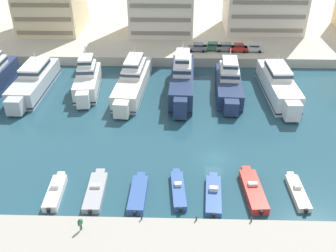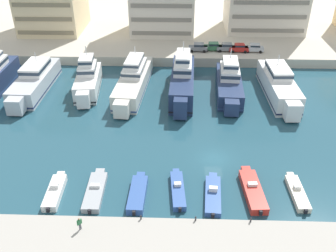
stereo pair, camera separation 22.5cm
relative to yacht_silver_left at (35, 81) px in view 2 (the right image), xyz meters
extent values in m
plane|color=#234C5B|center=(32.21, -20.52, -1.91)|extent=(400.00, 400.00, 0.00)
cube|color=beige|center=(32.21, 46.84, -0.91)|extent=(180.00, 70.00, 2.00)
cube|color=#A8A399|center=(32.21, -35.53, -1.60)|extent=(120.00, 5.75, 0.63)
cube|color=navy|center=(-7.58, 7.59, -0.81)|extent=(3.79, 0.91, 0.20)
cube|color=silver|center=(0.00, 0.23, -0.36)|extent=(5.10, 16.60, 3.11)
cube|color=silver|center=(-0.17, -9.11, -0.28)|extent=(2.68, 2.45, 2.64)
cube|color=#192347|center=(0.00, 0.23, -1.37)|extent=(5.15, 16.77, 0.24)
cube|color=white|center=(0.03, 1.47, 2.02)|extent=(3.87, 7.00, 1.64)
cube|color=#233342|center=(0.03, 1.47, 2.18)|extent=(3.92, 7.07, 0.59)
cylinder|color=silver|center=(0.05, 2.51, 3.74)|extent=(0.16, 0.16, 1.80)
cube|color=silver|center=(0.17, 8.93, -1.06)|extent=(4.09, 0.98, 0.20)
cube|color=white|center=(10.03, 0.23, -0.33)|extent=(5.05, 12.35, 3.16)
cube|color=white|center=(10.66, -6.65, -0.25)|extent=(2.35, 2.17, 2.69)
cube|color=black|center=(10.03, 0.23, -1.36)|extent=(5.10, 12.47, 0.24)
cube|color=white|center=(9.95, 1.13, 2.10)|extent=(3.54, 5.32, 1.70)
cube|color=#233342|center=(9.95, 1.13, 2.27)|extent=(3.58, 5.37, 0.61)
cube|color=white|center=(9.95, 1.13, 3.69)|extent=(2.76, 4.15, 1.47)
cube|color=#233342|center=(9.95, 1.13, 3.84)|extent=(2.80, 4.19, 0.53)
cylinder|color=silver|center=(9.88, 1.89, 5.33)|extent=(0.16, 0.16, 1.80)
cube|color=white|center=(9.44, 6.67, -1.04)|extent=(3.44, 1.20, 0.20)
cube|color=silver|center=(18.52, 0.68, -0.37)|extent=(5.96, 18.91, 3.08)
cube|color=silver|center=(17.69, -9.60, -0.30)|extent=(2.63, 2.43, 2.62)
cube|color=#334C7F|center=(18.52, 0.68, -1.37)|extent=(6.02, 19.10, 0.24)
cube|color=white|center=(18.64, 2.07, 1.90)|extent=(4.11, 8.07, 1.46)
cube|color=#233342|center=(18.64, 2.07, 2.04)|extent=(4.16, 8.16, 0.53)
cube|color=white|center=(18.64, 2.07, 3.27)|extent=(3.20, 6.30, 1.28)
cube|color=#233342|center=(18.64, 2.07, 3.39)|extent=(3.24, 6.36, 0.46)
cylinder|color=silver|center=(18.73, 3.24, 4.81)|extent=(0.16, 0.16, 1.80)
cube|color=silver|center=(19.31, 10.40, -1.07)|extent=(3.86, 1.21, 0.20)
cube|color=navy|center=(27.67, -0.11, 0.04)|extent=(4.66, 17.73, 3.91)
cube|color=navy|center=(27.33, -9.82, 0.14)|extent=(2.30, 2.10, 3.32)
cube|color=black|center=(27.67, -0.11, -1.23)|extent=(4.71, 17.91, 0.24)
cube|color=white|center=(27.71, 1.21, 2.89)|extent=(3.42, 7.50, 1.80)
cube|color=#233342|center=(27.71, 1.21, 3.07)|extent=(3.46, 7.57, 0.65)
cube|color=white|center=(27.71, 1.21, 4.53)|extent=(2.67, 5.85, 1.47)
cube|color=#233342|center=(27.71, 1.21, 4.68)|extent=(2.70, 5.91, 0.53)
cylinder|color=silver|center=(27.75, 2.32, 6.17)|extent=(0.16, 0.16, 1.80)
cube|color=navy|center=(27.99, 9.13, -0.84)|extent=(3.48, 1.02, 0.20)
cube|color=navy|center=(36.31, 0.21, -0.51)|extent=(5.22, 15.28, 2.81)
cube|color=navy|center=(35.84, -8.30, -0.44)|extent=(2.54, 2.33, 2.39)
cube|color=#334C7F|center=(36.31, 0.21, -1.42)|extent=(5.28, 15.43, 0.24)
cube|color=white|center=(36.37, 1.34, 1.76)|extent=(3.77, 6.50, 1.73)
cube|color=#233342|center=(36.37, 1.34, 1.93)|extent=(3.82, 6.57, 0.62)
cube|color=white|center=(36.37, 1.34, 3.33)|extent=(2.94, 5.07, 1.40)
cube|color=#233342|center=(36.37, 1.34, 3.47)|extent=(2.98, 5.12, 0.51)
cylinder|color=silver|center=(36.43, 2.28, 4.93)|extent=(0.16, 0.16, 1.80)
cube|color=navy|center=(36.75, 8.17, -1.14)|extent=(3.78, 1.11, 0.20)
cube|color=white|center=(45.16, -0.56, -0.14)|extent=(4.96, 16.74, 3.55)
cube|color=white|center=(45.45, -9.86, -0.05)|extent=(2.51, 2.30, 3.02)
cube|color=#192347|center=(45.16, -0.56, -1.29)|extent=(5.01, 16.90, 0.24)
cube|color=white|center=(45.12, 0.69, 2.41)|extent=(3.68, 7.08, 1.55)
cube|color=#233342|center=(45.12, 0.69, 2.57)|extent=(3.73, 7.15, 0.56)
cylinder|color=silver|center=(45.09, 1.73, 4.08)|extent=(0.16, 0.16, 1.80)
cube|color=white|center=(44.89, 8.19, -0.94)|extent=(3.81, 1.02, 0.20)
cube|color=white|center=(11.92, -28.68, -1.46)|extent=(1.99, 5.96, 0.91)
cube|color=white|center=(11.79, -25.38, -1.46)|extent=(1.00, 0.83, 0.77)
cube|color=silver|center=(11.91, -28.24, -0.75)|extent=(0.99, 0.64, 0.52)
cube|color=#283847|center=(11.90, -27.96, -0.67)|extent=(0.88, 0.12, 0.31)
cube|color=black|center=(12.05, -31.80, -1.31)|extent=(0.37, 0.29, 0.60)
cube|color=#9EA3A8|center=(16.84, -28.30, -1.54)|extent=(2.23, 6.78, 0.74)
cube|color=#9EA3A8|center=(16.77, -24.51, -1.54)|extent=(1.18, 0.97, 0.63)
cube|color=silver|center=(16.83, -27.80, -0.98)|extent=(1.17, 0.62, 0.39)
cube|color=#283847|center=(16.83, -27.52, -0.92)|extent=(1.06, 0.10, 0.23)
cube|color=black|center=(16.90, -31.85, -1.39)|extent=(0.36, 0.29, 0.60)
cube|color=#33569E|center=(22.18, -28.75, -1.44)|extent=(2.10, 6.22, 0.95)
cube|color=#33569E|center=(22.27, -25.27, -1.44)|extent=(1.09, 0.90, 0.81)
cube|color=black|center=(22.10, -32.01, -1.29)|extent=(0.37, 0.29, 0.60)
cube|color=#33569E|center=(27.11, -27.75, -1.52)|extent=(2.09, 6.67, 0.79)
cube|color=#33569E|center=(26.82, -24.17, -1.52)|extent=(0.92, 0.77, 0.67)
cube|color=silver|center=(27.07, -27.26, -0.92)|extent=(0.91, 0.67, 0.40)
cube|color=#283847|center=(27.05, -26.98, -0.86)|extent=(0.79, 0.14, 0.24)
cube|color=black|center=(27.39, -31.21, -1.37)|extent=(0.38, 0.31, 0.60)
cube|color=#33569E|center=(31.41, -28.51, -1.55)|extent=(2.35, 6.75, 0.72)
cube|color=#33569E|center=(31.68, -24.82, -1.55)|extent=(1.09, 0.92, 0.61)
cube|color=silver|center=(31.45, -28.01, -0.92)|extent=(1.07, 0.67, 0.56)
cube|color=#283847|center=(31.47, -27.73, -0.83)|extent=(0.94, 0.15, 0.34)
cube|color=black|center=(31.16, -32.00, -1.40)|extent=(0.38, 0.30, 0.60)
cube|color=red|center=(36.40, -27.72, -1.43)|extent=(2.63, 7.41, 0.97)
cube|color=red|center=(36.11, -23.66, -1.43)|extent=(1.23, 1.03, 0.83)
cube|color=silver|center=(36.36, -27.17, -0.74)|extent=(1.20, 0.68, 0.39)
cube|color=#283847|center=(36.34, -26.89, -0.69)|extent=(1.06, 0.15, 0.23)
cube|color=black|center=(36.67, -31.53, -1.28)|extent=(0.38, 0.30, 0.60)
cube|color=beige|center=(41.88, -27.75, -1.55)|extent=(1.73, 6.18, 0.73)
cube|color=beige|center=(41.80, -24.36, -1.55)|extent=(0.89, 0.74, 0.62)
cube|color=silver|center=(41.87, -27.29, -0.95)|extent=(0.89, 0.62, 0.47)
cube|color=#283847|center=(41.87, -27.01, -0.88)|extent=(0.80, 0.10, 0.28)
cube|color=black|center=(41.96, -31.00, -1.40)|extent=(0.37, 0.29, 0.60)
cube|color=slate|center=(31.09, 15.94, 0.81)|extent=(4.16, 1.86, 0.80)
cube|color=slate|center=(31.24, 15.94, 1.55)|extent=(2.16, 1.64, 0.68)
cube|color=#1E2833|center=(31.24, 15.94, 1.55)|extent=(2.12, 1.66, 0.37)
cylinder|color=black|center=(29.70, 15.15, 0.41)|extent=(0.65, 0.25, 0.64)
cylinder|color=black|center=(29.77, 16.84, 0.41)|extent=(0.65, 0.25, 0.64)
cylinder|color=black|center=(32.40, 15.04, 0.41)|extent=(0.65, 0.25, 0.64)
cylinder|color=black|center=(32.47, 16.74, 0.41)|extent=(0.65, 0.25, 0.64)
cube|color=#2D6642|center=(34.34, 16.51, 0.81)|extent=(4.12, 1.74, 0.80)
cube|color=#2D6642|center=(34.49, 16.51, 1.55)|extent=(2.12, 1.58, 0.68)
cube|color=#1E2833|center=(34.49, 16.51, 1.55)|extent=(2.07, 1.60, 0.37)
cylinder|color=black|center=(33.00, 15.65, 0.41)|extent=(0.64, 0.23, 0.64)
cylinder|color=black|center=(32.98, 17.35, 0.41)|extent=(0.64, 0.23, 0.64)
cylinder|color=black|center=(35.70, 15.68, 0.41)|extent=(0.64, 0.23, 0.64)
cylinder|color=black|center=(35.68, 17.38, 0.41)|extent=(0.64, 0.23, 0.64)
cube|color=slate|center=(37.25, 16.25, 0.81)|extent=(4.10, 1.71, 0.80)
cube|color=slate|center=(37.40, 16.25, 1.55)|extent=(2.10, 1.56, 0.68)
cube|color=#1E2833|center=(37.40, 16.25, 1.55)|extent=(2.06, 1.58, 0.37)
cylinder|color=black|center=(35.90, 15.40, 0.41)|extent=(0.64, 0.22, 0.64)
cylinder|color=black|center=(35.90, 17.10, 0.41)|extent=(0.64, 0.22, 0.64)
cylinder|color=black|center=(38.60, 15.40, 0.41)|extent=(0.64, 0.22, 0.64)
cylinder|color=black|center=(38.60, 17.10, 0.41)|extent=(0.64, 0.22, 0.64)
cube|color=red|center=(39.98, 15.90, 0.81)|extent=(4.10, 1.71, 0.80)
cube|color=red|center=(40.13, 15.90, 1.55)|extent=(2.10, 1.56, 0.68)
cube|color=#1E2833|center=(40.13, 15.90, 1.55)|extent=(2.06, 1.58, 0.37)
cylinder|color=black|center=(38.63, 15.05, 0.41)|extent=(0.64, 0.22, 0.64)
cylinder|color=black|center=(38.64, 16.75, 0.41)|extent=(0.64, 0.22, 0.64)
cylinder|color=black|center=(41.33, 15.05, 0.41)|extent=(0.64, 0.22, 0.64)
cylinder|color=black|center=(41.34, 16.75, 0.41)|extent=(0.64, 0.22, 0.64)
cube|color=#B7BCC1|center=(43.33, 16.02, 0.81)|extent=(4.18, 1.92, 0.80)
cube|color=#B7BCC1|center=(43.48, 16.01, 1.55)|extent=(2.18, 1.67, 0.68)
cube|color=#1E2833|center=(43.48, 16.01, 1.55)|extent=(2.14, 1.68, 0.37)
cylinder|color=black|center=(41.93, 15.24, 0.41)|extent=(0.65, 0.25, 0.64)
cylinder|color=black|center=(42.02, 16.94, 0.41)|extent=(0.65, 0.25, 0.64)
cylinder|color=black|center=(44.63, 15.10, 0.41)|extent=(0.65, 0.25, 0.64)
cylinder|color=black|center=(44.72, 16.80, 0.41)|extent=(0.65, 0.25, 0.64)
cube|color=#7E7359|center=(-4.64, 22.66, 1.69)|extent=(13.31, 0.24, 0.90)
cube|color=#7E7359|center=(-4.64, 22.66, 4.90)|extent=(13.31, 0.24, 0.90)
cube|color=#7E7359|center=(-4.64, 22.66, 8.12)|extent=(13.31, 0.24, 0.90)
cube|color=gray|center=(22.72, 23.20, 1.67)|extent=(13.97, 0.24, 0.90)
cube|color=gray|center=(22.72, 23.20, 4.85)|extent=(13.97, 0.24, 0.90)
cube|color=gray|center=(22.72, 23.20, 8.02)|extent=(13.97, 0.24, 0.90)
cube|color=gray|center=(48.03, 25.82, 1.72)|extent=(17.33, 0.24, 0.90)
cube|color=gray|center=(48.03, 25.82, 5.00)|extent=(17.33, 0.24, 0.90)
cube|color=gray|center=(48.03, 25.82, 8.27)|extent=(17.33, 0.24, 0.90)
cylinder|color=#4C515B|center=(16.57, -34.52, -0.88)|extent=(0.13, 0.13, 0.80)
cylinder|color=#4C515B|center=(16.47, -34.64, -0.88)|extent=(0.13, 0.13, 0.80)
cube|color=#337F4C|center=(16.52, -34.58, -0.18)|extent=(0.46, 0.48, 0.61)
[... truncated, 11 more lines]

